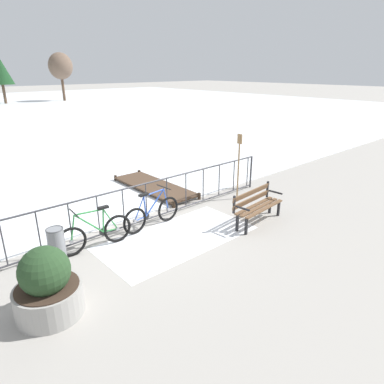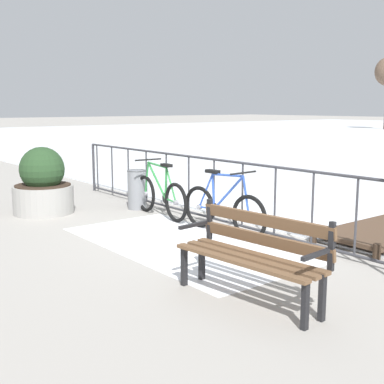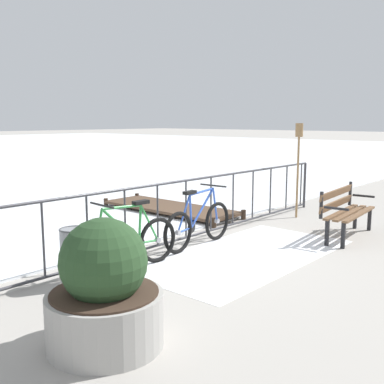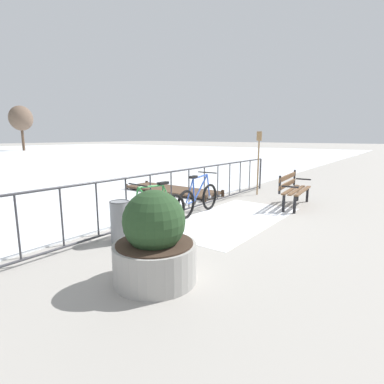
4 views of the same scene
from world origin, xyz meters
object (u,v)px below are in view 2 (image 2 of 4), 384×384
at_px(bicycle_near_railing, 160,196).
at_px(trash_bin, 137,189).
at_px(planter_with_shrub, 43,185).
at_px(bicycle_second, 223,209).
at_px(park_bench, 254,249).

xyz_separation_m(bicycle_near_railing, trash_bin, (-0.83, 0.05, 0.00)).
height_order(bicycle_near_railing, planter_with_shrub, planter_with_shrub).
distance_m(bicycle_near_railing, bicycle_second, 1.56).
height_order(park_bench, planter_with_shrub, planter_with_shrub).
height_order(planter_with_shrub, trash_bin, planter_with_shrub).
bearing_deg(bicycle_second, park_bench, -35.09).
xyz_separation_m(park_bench, planter_with_shrub, (-5.27, -0.01, -0.01)).
relative_size(bicycle_second, trash_bin, 2.34).
xyz_separation_m(bicycle_near_railing, planter_with_shrub, (-1.54, -1.46, 0.14)).
distance_m(bicycle_near_railing, trash_bin, 0.83).
bearing_deg(trash_bin, bicycle_second, 0.42).
distance_m(planter_with_shrub, trash_bin, 1.68).
xyz_separation_m(bicycle_second, trash_bin, (-2.38, -0.02, 0.00)).
bearing_deg(trash_bin, park_bench, -18.31).
relative_size(park_bench, planter_with_shrub, 1.38).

